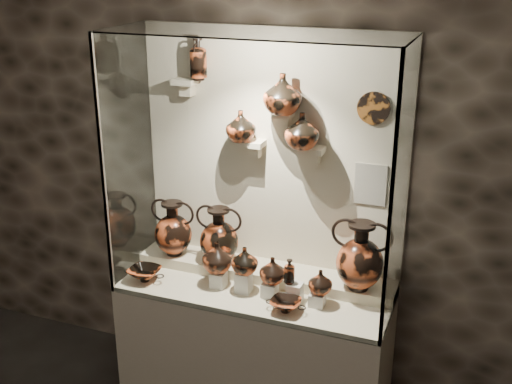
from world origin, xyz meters
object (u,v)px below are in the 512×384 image
(kylix_left, at_px, (145,273))
(lekythos_tall, at_px, (198,56))
(jug_e, at_px, (320,282))
(ovoid_vase_c, at_px, (302,131))
(jug_c, at_px, (273,270))
(ovoid_vase_a, at_px, (241,126))
(kylix_right, at_px, (286,304))
(amphora_left, at_px, (173,228))
(jug_b, at_px, (245,260))
(jug_a, at_px, (217,257))
(amphora_mid, at_px, (219,235))
(lekythos_small, at_px, (290,270))
(ovoid_vase_b, at_px, (283,94))
(amphora_right, at_px, (360,256))

(kylix_left, relative_size, lekythos_tall, 0.91)
(jug_e, xyz_separation_m, ovoid_vase_c, (-0.20, 0.23, 0.84))
(lekythos_tall, bearing_deg, jug_c, -7.66)
(jug_c, relative_size, ovoid_vase_a, 0.87)
(jug_c, distance_m, kylix_left, 0.84)
(jug_e, bearing_deg, jug_c, 174.67)
(kylix_right, bearing_deg, ovoid_vase_c, 81.36)
(amphora_left, relative_size, jug_b, 2.18)
(kylix_left, bearing_deg, ovoid_vase_a, 30.75)
(amphora_left, distance_m, ovoid_vase_a, 0.87)
(jug_c, bearing_deg, jug_b, 178.16)
(jug_a, distance_m, jug_c, 0.36)
(amphora_mid, relative_size, ovoid_vase_a, 1.97)
(amphora_left, distance_m, kylix_right, 0.98)
(amphora_left, height_order, ovoid_vase_c, ovoid_vase_c)
(jug_e, distance_m, lekythos_small, 0.19)
(amphora_left, relative_size, ovoid_vase_c, 1.75)
(amphora_left, xyz_separation_m, ovoid_vase_b, (0.74, 0.04, 0.95))
(amphora_right, relative_size, kylix_left, 1.65)
(lekythos_tall, bearing_deg, kylix_right, -13.00)
(jug_c, bearing_deg, ovoid_vase_b, 89.45)
(kylix_right, xyz_separation_m, ovoid_vase_b, (-0.16, 0.36, 1.16))
(amphora_right, height_order, jug_b, amphora_right)
(jug_b, bearing_deg, lekythos_small, 9.82)
(lekythos_tall, distance_m, ovoid_vase_c, 0.78)
(jug_b, xyz_separation_m, lekythos_small, (0.29, -0.01, -0.01))
(ovoid_vase_b, bearing_deg, kylix_left, -137.29)
(jug_e, height_order, kylix_right, jug_e)
(jug_b, height_order, kylix_right, jug_b)
(jug_e, distance_m, lekythos_tall, 1.53)
(jug_b, distance_m, ovoid_vase_a, 0.82)
(jug_b, xyz_separation_m, kylix_right, (0.31, -0.13, -0.17))
(kylix_right, bearing_deg, lekythos_small, 84.72)
(ovoid_vase_c, bearing_deg, ovoid_vase_a, -176.71)
(kylix_left, height_order, ovoid_vase_c, ovoid_vase_c)
(jug_c, bearing_deg, amphora_mid, 150.93)
(lekythos_small, xyz_separation_m, kylix_right, (0.02, -0.12, -0.16))
(lekythos_small, height_order, lekythos_tall, lekythos_tall)
(jug_a, distance_m, jug_b, 0.19)
(lekythos_small, distance_m, kylix_right, 0.20)
(amphora_left, xyz_separation_m, lekythos_tall, (0.18, 0.09, 1.12))
(amphora_right, xyz_separation_m, ovoid_vase_a, (-0.79, 0.08, 0.70))
(amphora_left, bearing_deg, amphora_mid, -13.39)
(amphora_right, bearing_deg, lekythos_tall, 151.61)
(lekythos_tall, bearing_deg, jug_b, -17.75)
(jug_b, relative_size, jug_e, 1.15)
(jug_b, height_order, jug_c, jug_b)
(lekythos_tall, height_order, ovoid_vase_c, lekythos_tall)
(ovoid_vase_b, bearing_deg, jug_a, -127.08)
(lekythos_small, height_order, kylix_left, lekythos_small)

